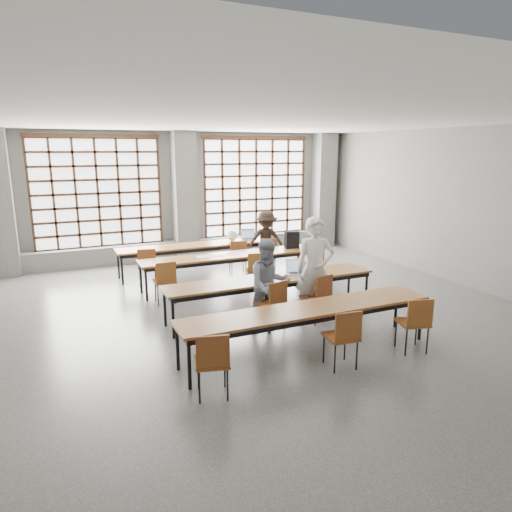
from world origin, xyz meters
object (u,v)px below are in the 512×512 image
Objects in this scene: desk_row_b at (230,257)px; student_male at (315,270)px; chair_near_left at (212,358)px; mouse at (317,271)px; desk_row_a at (199,247)px; chair_near_right at (415,319)px; green_box at (267,275)px; red_pouch at (212,358)px; desk_row_c at (272,281)px; backpack at (292,240)px; chair_mid_right at (313,261)px; chair_front_right at (319,293)px; plastic_bag at (232,235)px; chair_near_mid at (344,333)px; student_back at (266,241)px; desk_row_d at (309,312)px; chair_back_right at (268,251)px; chair_front_left at (273,300)px; phone at (283,278)px; chair_mid_centre at (257,268)px; laptop_back at (248,237)px; student_female at (269,284)px; chair_back_left at (147,263)px; chair_mid_left at (165,278)px; chair_back_mid at (238,254)px; laptop_front at (296,270)px.

student_male is (0.63, -2.59, 0.27)m from desk_row_b.
mouse is at bearing 38.38° from chair_near_left.
chair_near_right is (1.56, -5.77, -0.13)m from desk_row_a.
green_box is 1.25× the size of red_pouch.
desk_row_b is at bearing 90.70° from desk_row_c.
green_box is 0.62× the size of backpack.
chair_near_left is 3.14m from student_male.
chair_mid_right reaches higher than desk_row_b.
chair_front_right is 3.08× the size of plastic_bag.
student_back is (1.32, 5.27, 0.23)m from chair_near_mid.
desk_row_d is (0.08, -5.14, 0.00)m from desk_row_a.
student_back reaches higher than chair_near_left.
plastic_bag is at bearing 135.31° from chair_back_right.
chair_near_left is 1.00× the size of chair_near_right.
desk_row_a is at bearing 94.98° from desk_row_c.
plastic_bag is at bearing 78.06° from chair_front_left.
chair_mid_centre is at bearing 83.70° from phone.
plastic_bag reaches higher than desk_row_d.
student_male is at bearing -43.60° from phone.
backpack is (0.95, 2.76, 0.39)m from chair_front_right.
mouse is at bearing 66.92° from chair_near_mid.
plastic_bag is (-0.00, 4.01, -0.06)m from student_male.
mouse is at bearing 5.93° from phone.
desk_row_c is at bearing -106.60° from laptop_back.
student_female reaches higher than chair_near_mid.
mouse is 0.24× the size of backpack.
student_male is 6.54× the size of plastic_bag.
chair_near_mid is at bearing -71.81° from chair_back_left.
mouse is (2.67, -2.85, 0.21)m from chair_back_left.
desk_row_b is 2.01m from green_box.
backpack reaches higher than mouse.
desk_row_a is 5.98m from chair_near_right.
chair_back_left is 3.75m from chair_front_left.
laptop_back is (1.36, 4.07, 0.01)m from student_female.
backpack is (-0.20, 0.68, 0.39)m from chair_mid_right.
chair_front_right reaches higher than desk_row_b.
desk_row_c is 2.62× the size of student_back.
desk_row_d is at bearing -108.38° from chair_back_right.
chair_mid_right is (1.77, 1.46, -0.13)m from desk_row_c.
desk_row_c is 2.19m from chair_mid_left.
chair_near_left is 3.20m from chair_near_right.
student_male is 3.09m from red_pouch.
desk_row_b is 4.55× the size of chair_back_mid.
plastic_bag reaches higher than laptop_front.
student_male reaches higher than chair_front_right.
laptop_front is at bearing 106.08° from chair_near_right.
chair_near_right reaches higher than red_pouch.
student_female is 0.63m from green_box.
chair_near_left reaches higher than desk_row_a.
desk_row_a is 4.55× the size of chair_back_left.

